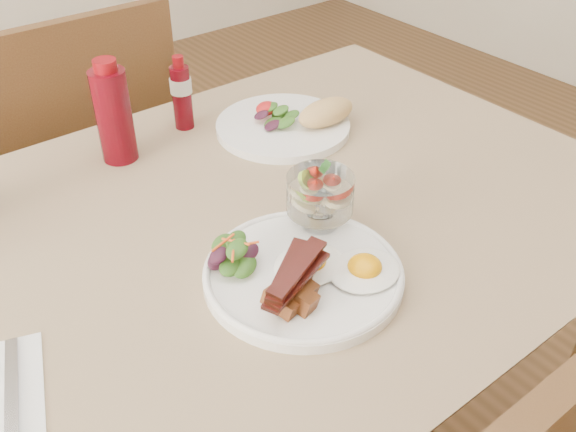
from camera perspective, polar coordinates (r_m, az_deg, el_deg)
name	(u,v)px	position (r m, az deg, el deg)	size (l,w,h in m)	color
table	(237,269)	(1.06, -4.59, -4.72)	(1.33, 0.88, 0.75)	brown
chair_far	(85,171)	(1.63, -17.64, 3.87)	(0.42, 0.42, 0.93)	brown
main_plate	(303,275)	(0.90, 1.36, -5.24)	(0.28, 0.28, 0.02)	white
fried_eggs	(337,265)	(0.89, 4.35, -4.40)	(0.17, 0.17, 0.03)	white
bacon_potato_pile	(294,284)	(0.83, 0.57, -6.09)	(0.13, 0.09, 0.06)	brown
side_salad	(234,256)	(0.89, -4.81, -3.55)	(0.08, 0.08, 0.04)	#1C4412
fruit_cup	(320,194)	(0.94, 2.86, 1.98)	(0.10, 0.10, 0.10)	white
second_plate	(293,122)	(1.25, 0.44, 8.37)	(0.26, 0.26, 0.07)	white
ketchup_bottle	(114,114)	(1.17, -15.24, 8.73)	(0.08, 0.08, 0.19)	#52040D
hot_sauce_bottle	(182,94)	(1.26, -9.44, 10.68)	(0.05, 0.05, 0.15)	#52040D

